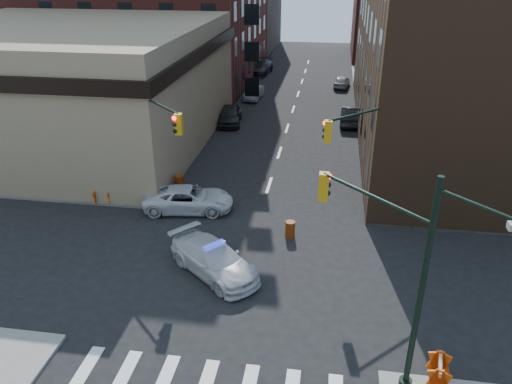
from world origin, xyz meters
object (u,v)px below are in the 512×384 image
(police_car, at_px, (214,259))
(pickup, at_px, (189,199))
(pedestrian_b, at_px, (103,170))
(barricade_se_a, at_px, (439,371))
(barricade_nw_a, at_px, (103,196))
(parked_car_wnear, at_px, (230,115))
(barrel_road, at_px, (290,229))
(parked_car_enear, at_px, (351,115))
(parked_car_wfar, at_px, (254,93))
(barrel_bank, at_px, (179,183))
(pedestrian_a, at_px, (101,186))

(police_car, bearing_deg, pickup, 66.04)
(pedestrian_b, xyz_separation_m, barricade_se_a, (18.71, -14.30, -0.38))
(barricade_nw_a, bearing_deg, parked_car_wnear, 67.51)
(pickup, height_order, pedestrian_b, pedestrian_b)
(pedestrian_b, xyz_separation_m, barrel_road, (12.69, -4.98, -0.53))
(pickup, distance_m, parked_car_enear, 20.69)
(parked_car_wfar, distance_m, barrel_bank, 23.09)
(police_car, distance_m, barrel_bank, 9.45)
(pickup, bearing_deg, police_car, -162.12)
(pedestrian_a, height_order, barrel_road, pedestrian_a)
(parked_car_wfar, relative_size, barrel_road, 4.37)
(parked_car_enear, relative_size, pedestrian_b, 2.87)
(parked_car_wfar, bearing_deg, police_car, -80.10)
(pickup, height_order, barricade_nw_a, pickup)
(pickup, xyz_separation_m, pedestrian_a, (-5.47, 0.20, 0.33))
(parked_car_wnear, distance_m, barrel_bank, 14.36)
(pedestrian_a, relative_size, pedestrian_b, 1.08)
(police_car, distance_m, pedestrian_a, 10.49)
(barrel_road, height_order, barricade_nw_a, barricade_nw_a)
(pedestrian_a, bearing_deg, police_car, -23.80)
(parked_car_wnear, xyz_separation_m, parked_car_wfar, (0.76, 8.71, -0.14))
(parked_car_wnear, relative_size, parked_car_enear, 0.97)
(pedestrian_a, xyz_separation_m, barrel_road, (11.64, -2.38, -0.60))
(parked_car_enear, distance_m, barricade_se_a, 29.93)
(barrel_road, bearing_deg, pickup, 160.57)
(barrel_bank, bearing_deg, parked_car_wnear, 88.63)
(police_car, distance_m, pickup, 6.74)
(parked_car_wnear, xyz_separation_m, parked_car_enear, (10.58, 1.58, -0.00))
(parked_car_wfar, bearing_deg, barrel_road, -72.83)
(pickup, xyz_separation_m, barricade_nw_a, (-5.29, -0.10, -0.14))
(parked_car_wnear, bearing_deg, pickup, -93.73)
(parked_car_wnear, bearing_deg, pedestrian_a, -112.25)
(parked_car_wfar, relative_size, pedestrian_a, 2.21)
(police_car, xyz_separation_m, barricade_nw_a, (-8.25, 5.96, -0.17))
(barricade_se_a, bearing_deg, parked_car_wnear, 35.36)
(pedestrian_b, distance_m, barrel_bank, 5.27)
(police_car, relative_size, pickup, 1.00)
(parked_car_enear, bearing_deg, barrel_bank, 58.00)
(barrel_road, xyz_separation_m, barrel_bank, (-7.46, 4.56, 0.10))
(barrel_bank, distance_m, barricade_nw_a, 4.71)
(pedestrian_b, distance_m, barricade_nw_a, 3.18)
(pickup, xyz_separation_m, barrel_road, (6.17, -2.18, -0.26))
(parked_car_enear, xyz_separation_m, barricade_nw_a, (-14.92, -18.42, -0.21))
(barrel_road, relative_size, barricade_se_a, 0.76)
(pickup, height_order, barrel_bank, pickup)
(pedestrian_a, bearing_deg, parked_car_wnear, 87.54)
(pedestrian_b, bearing_deg, barrel_bank, 1.06)
(police_car, distance_m, barricade_nw_a, 10.17)
(police_car, height_order, barricade_se_a, police_car)
(barrel_bank, bearing_deg, parked_car_wfar, 87.26)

